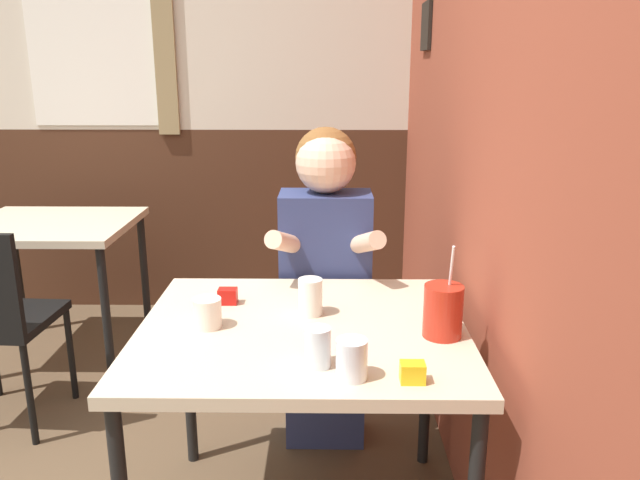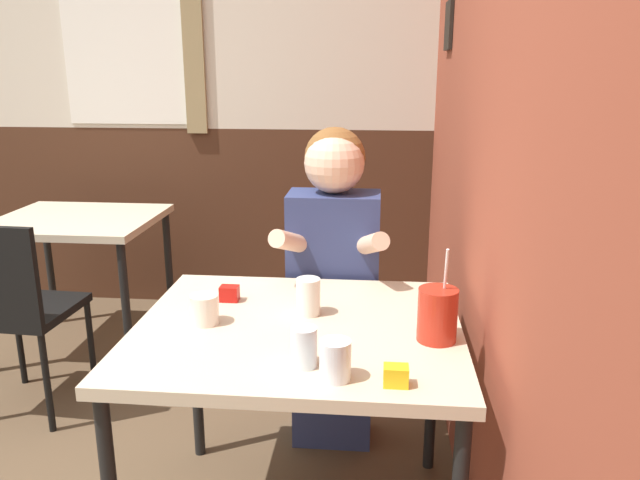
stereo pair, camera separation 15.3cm
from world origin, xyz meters
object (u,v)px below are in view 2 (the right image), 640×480
at_px(cocktail_pitcher, 437,315).
at_px(person_seated, 334,280).
at_px(main_table, 298,345).
at_px(background_table, 78,233).
at_px(chair_near_window, 13,303).

bearing_deg(cocktail_pitcher, person_seated, 118.44).
xyz_separation_m(main_table, cocktail_pitcher, (0.40, -0.07, 0.14)).
distance_m(background_table, person_seated, 1.54).
bearing_deg(chair_near_window, person_seated, 1.24).
height_order(main_table, cocktail_pitcher, cocktail_pitcher).
bearing_deg(background_table, chair_near_window, -87.56).
height_order(chair_near_window, person_seated, person_seated).
xyz_separation_m(background_table, cocktail_pitcher, (1.69, -1.32, 0.16)).
bearing_deg(cocktail_pitcher, main_table, 170.53).
bearing_deg(person_seated, background_table, 152.47).
distance_m(chair_near_window, person_seated, 1.34).
bearing_deg(chair_near_window, cocktail_pitcher, -18.43).
xyz_separation_m(chair_near_window, cocktail_pitcher, (1.66, -0.66, 0.28)).
bearing_deg(cocktail_pitcher, chair_near_window, 158.51).
bearing_deg(chair_near_window, main_table, -21.88).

